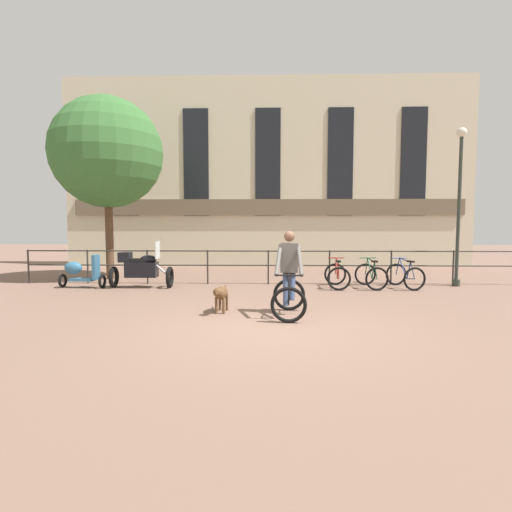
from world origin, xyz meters
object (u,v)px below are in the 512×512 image
object	(u,v)px
parked_bicycle_mid_right	(405,276)
parked_motorcycle	(141,268)
dog	(221,294)
parked_scooter	(81,272)
parked_bicycle_near_lamp	(337,275)
cyclist_with_bike	(289,277)
street_lamp	(459,198)
parked_bicycle_mid_left	(371,276)

from	to	relation	value
parked_bicycle_mid_right	parked_motorcycle	bearing A→B (deg)	-8.55
dog	parked_scooter	xyz separation A→B (m)	(-4.44, 3.19, 0.06)
dog	parked_bicycle_near_lamp	size ratio (longest dim) A/B	0.79
parked_bicycle_mid_right	dog	bearing A→B (deg)	24.79
parked_motorcycle	parked_bicycle_mid_right	xyz separation A→B (m)	(7.64, 0.15, -0.20)
parked_bicycle_mid_right	parked_scooter	size ratio (longest dim) A/B	0.93
parked_bicycle_near_lamp	parked_scooter	distance (m)	7.44
cyclist_with_bike	dog	bearing A→B (deg)	177.22
parked_scooter	parked_motorcycle	bearing A→B (deg)	-84.37
parked_motorcycle	cyclist_with_bike	bearing A→B (deg)	-130.31
parked_bicycle_mid_right	parked_scooter	bearing A→B (deg)	-8.37
street_lamp	parked_motorcycle	bearing A→B (deg)	-176.74
parked_bicycle_mid_left	parked_bicycle_mid_right	xyz separation A→B (m)	(0.98, 0.00, 0.00)
cyclist_with_bike	parked_motorcycle	distance (m)	5.33
cyclist_with_bike	parked_scooter	distance (m)	6.73
dog	street_lamp	xyz separation A→B (m)	(6.60, 3.78, 2.20)
parked_bicycle_near_lamp	street_lamp	world-z (taller)	street_lamp
parked_bicycle_mid_right	street_lamp	world-z (taller)	street_lamp
parked_bicycle_mid_left	parked_scooter	size ratio (longest dim) A/B	0.88
cyclist_with_bike	parked_bicycle_near_lamp	size ratio (longest dim) A/B	1.47
cyclist_with_bike	street_lamp	size ratio (longest dim) A/B	0.37
street_lamp	dog	bearing A→B (deg)	-150.21
parked_motorcycle	parked_scooter	distance (m)	1.75
parked_bicycle_near_lamp	parked_bicycle_mid_right	size ratio (longest dim) A/B	0.96
dog	parked_bicycle_mid_left	xyz separation A→B (m)	(3.98, 3.40, -0.04)
cyclist_with_bike	parked_bicycle_mid_right	distance (m)	5.05
parked_motorcycle	parked_bicycle_mid_left	world-z (taller)	parked_motorcycle
parked_bicycle_near_lamp	parked_scooter	size ratio (longest dim) A/B	0.89
cyclist_with_bike	parked_bicycle_mid_right	world-z (taller)	cyclist_with_bike
cyclist_with_bike	parked_scooter	world-z (taller)	cyclist_with_bike
dog	street_lamp	distance (m)	7.92
dog	parked_bicycle_mid_left	distance (m)	5.23
cyclist_with_bike	parked_bicycle_near_lamp	distance (m)	3.92
dog	parked_bicycle_mid_right	bearing A→B (deg)	40.57
parked_motorcycle	street_lamp	xyz separation A→B (m)	(9.29, 0.53, 2.03)
parked_motorcycle	parked_bicycle_mid_right	world-z (taller)	parked_motorcycle
parked_bicycle_mid_right	street_lamp	distance (m)	2.80
parked_bicycle_mid_left	street_lamp	xyz separation A→B (m)	(2.62, 0.38, 2.24)
parked_bicycle_mid_right	street_lamp	size ratio (longest dim) A/B	0.26
cyclist_with_bike	parked_bicycle_mid_right	xyz separation A→B (m)	(3.56, 3.56, -0.41)
parked_motorcycle	parked_scooter	world-z (taller)	parked_motorcycle
cyclist_with_bike	parked_bicycle_mid_right	bearing A→B (deg)	48.72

